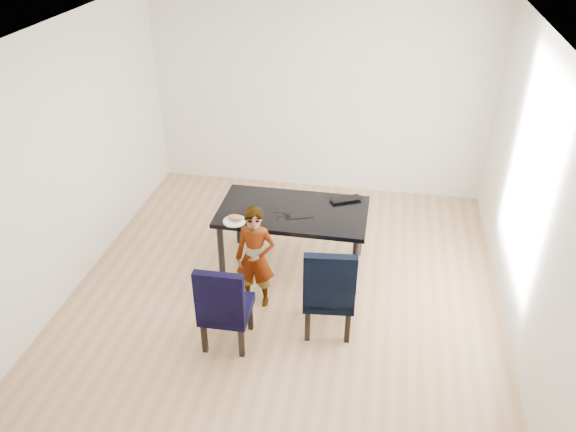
% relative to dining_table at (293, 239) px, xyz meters
% --- Properties ---
extents(floor, '(4.50, 5.00, 0.01)m').
position_rel_dining_table_xyz_m(floor, '(0.00, -0.50, -0.38)').
color(floor, tan).
rests_on(floor, ground).
extents(ceiling, '(4.50, 5.00, 0.01)m').
position_rel_dining_table_xyz_m(ceiling, '(0.00, -0.50, 2.33)').
color(ceiling, white).
rests_on(ceiling, wall_back).
extents(wall_back, '(4.50, 0.01, 2.70)m').
position_rel_dining_table_xyz_m(wall_back, '(0.00, 2.00, 0.98)').
color(wall_back, white).
rests_on(wall_back, ground).
extents(wall_front, '(4.50, 0.01, 2.70)m').
position_rel_dining_table_xyz_m(wall_front, '(0.00, -3.00, 0.98)').
color(wall_front, silver).
rests_on(wall_front, ground).
extents(wall_left, '(0.01, 5.00, 2.70)m').
position_rel_dining_table_xyz_m(wall_left, '(-2.25, -0.50, 0.98)').
color(wall_left, white).
rests_on(wall_left, ground).
extents(wall_right, '(0.01, 5.00, 2.70)m').
position_rel_dining_table_xyz_m(wall_right, '(2.25, -0.50, 0.98)').
color(wall_right, silver).
rests_on(wall_right, ground).
extents(dining_table, '(1.60, 0.90, 0.75)m').
position_rel_dining_table_xyz_m(dining_table, '(0.00, 0.00, 0.00)').
color(dining_table, black).
rests_on(dining_table, floor).
extents(chair_left, '(0.45, 0.47, 0.93)m').
position_rel_dining_table_xyz_m(chair_left, '(-0.40, -1.28, 0.09)').
color(chair_left, black).
rests_on(chair_left, floor).
extents(chair_right, '(0.53, 0.54, 0.99)m').
position_rel_dining_table_xyz_m(chair_right, '(0.51, -0.93, 0.12)').
color(chair_right, black).
rests_on(chair_right, floor).
extents(child, '(0.41, 0.27, 1.12)m').
position_rel_dining_table_xyz_m(child, '(-0.26, -0.68, 0.18)').
color(child, orange).
rests_on(child, floor).
extents(plate, '(0.28, 0.28, 0.01)m').
position_rel_dining_table_xyz_m(plate, '(-0.56, -0.35, 0.38)').
color(plate, white).
rests_on(plate, dining_table).
extents(sandwich, '(0.18, 0.10, 0.07)m').
position_rel_dining_table_xyz_m(sandwich, '(-0.55, -0.34, 0.42)').
color(sandwich, '#A86F3C').
rests_on(sandwich, plate).
extents(laptop, '(0.40, 0.35, 0.03)m').
position_rel_dining_table_xyz_m(laptop, '(0.52, 0.35, 0.39)').
color(laptop, black).
rests_on(laptop, dining_table).
extents(cable_tangle, '(0.17, 0.17, 0.01)m').
position_rel_dining_table_xyz_m(cable_tangle, '(-0.07, -0.18, 0.38)').
color(cable_tangle, black).
rests_on(cable_tangle, dining_table).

